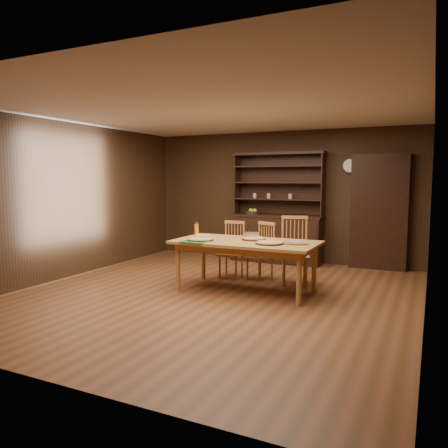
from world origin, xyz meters
The scene contains 20 objects.
floor centered at (0.00, 0.00, 0.00)m, with size 6.00×6.00×0.00m, color brown.
room_shell centered at (0.00, 0.00, 1.58)m, with size 6.00×6.00×6.00m.
china_hutch centered at (0.00, 2.75, 0.60)m, with size 1.84×0.52×2.17m.
doorway centered at (1.90, 2.90, 1.05)m, with size 1.00×0.18×2.10m, color black.
wall_clock centered at (1.35, 2.96, 1.90)m, with size 0.30×0.05×0.30m.
dining_table centered at (0.33, 0.38, 0.68)m, with size 2.10×1.05×0.75m.
chair_left centered at (-0.24, 1.18, 0.50)m, with size 0.40×0.38×0.94m.
chair_center centered at (0.28, 1.23, 0.50)m, with size 0.50×0.49×0.95m.
chair_right centered at (0.84, 1.16, 0.57)m, with size 0.56×0.54×1.07m.
pizza_left centered at (-0.30, 0.14, 0.77)m, with size 0.40×0.40×0.04m.
pizza_right centered at (0.75, 0.25, 0.77)m, with size 0.41×0.41×0.04m.
pizza_center centered at (0.39, 0.54, 0.77)m, with size 0.36×0.36×0.04m.
cooling_rack centered at (-0.30, 0.03, 0.76)m, with size 0.36×0.36×0.02m, color green, non-canonical shape.
plate_left centered at (-0.50, 0.62, 0.76)m, with size 0.28×0.28×0.02m.
plate_right centered at (1.03, 0.49, 0.76)m, with size 0.26×0.26×0.02m.
foil_dish centered at (0.28, 0.74, 0.80)m, with size 0.25×0.18×0.10m, color white.
juice_bottle centered at (-0.65, 0.67, 0.85)m, with size 0.06×0.06×0.21m.
pot_holder_a centered at (1.12, 0.40, 0.76)m, with size 0.21×0.21×0.02m, color #A31A12.
pot_holder_b centered at (0.98, 0.39, 0.76)m, with size 0.21×0.21×0.02m, color #A31A12.
fruit_bowl centered at (-0.49, 2.69, 0.98)m, with size 0.31×0.31×0.12m.
Camera 1 is at (2.78, -5.47, 1.67)m, focal length 35.00 mm.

